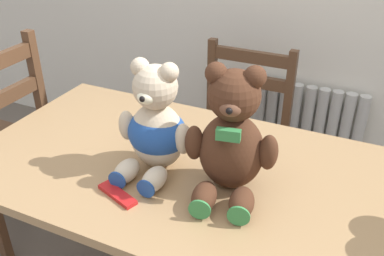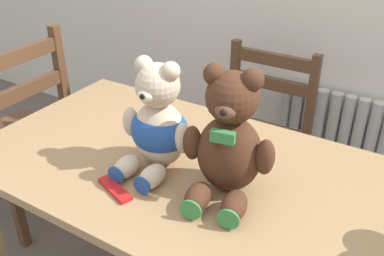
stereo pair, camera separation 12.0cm
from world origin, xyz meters
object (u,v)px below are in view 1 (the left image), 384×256
object	(u,v)px
chocolate_bar	(117,194)
wooden_chair_behind	(237,134)
teddy_bear_left	(156,127)
teddy_bear_right	(231,139)

from	to	relation	value
chocolate_bar	wooden_chair_behind	bearing A→B (deg)	89.39
wooden_chair_behind	teddy_bear_left	size ratio (longest dim) A/B	2.51
teddy_bear_left	teddy_bear_right	bearing A→B (deg)	178.65
teddy_bear_left	teddy_bear_right	size ratio (longest dim) A/B	0.93
teddy_bear_right	chocolate_bar	world-z (taller)	teddy_bear_right
teddy_bear_left	wooden_chair_behind	bearing A→B (deg)	-88.94
wooden_chair_behind	teddy_bear_left	bearing A→B (deg)	91.28
wooden_chair_behind	teddy_bear_left	xyz separation A→B (m)	(0.02, -0.82, 0.46)
wooden_chair_behind	teddy_bear_left	distance (m)	0.94
teddy_bear_left	chocolate_bar	distance (m)	0.22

